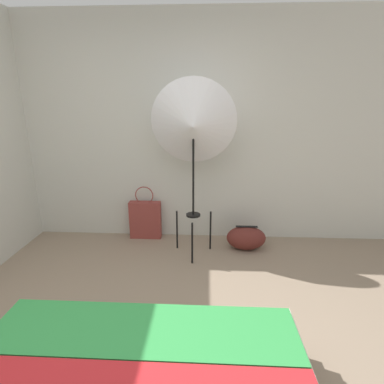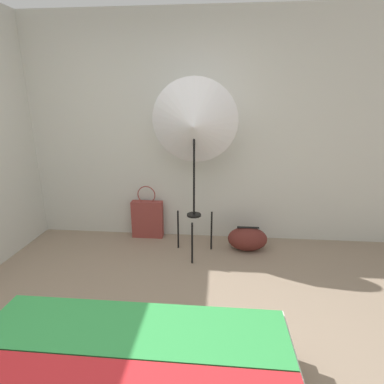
# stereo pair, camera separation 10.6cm
# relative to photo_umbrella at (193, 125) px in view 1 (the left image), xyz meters

# --- Properties ---
(wall_back) EXTENTS (8.00, 0.05, 2.60)m
(wall_back) POSITION_rel_photo_umbrella_xyz_m (-0.39, 0.50, -0.11)
(wall_back) COLOR beige
(wall_back) RESTS_ON ground_plane
(photo_umbrella) EXTENTS (0.88, 0.42, 1.88)m
(photo_umbrella) POSITION_rel_photo_umbrella_xyz_m (0.00, 0.00, 0.00)
(photo_umbrella) COLOR black
(photo_umbrella) RESTS_ON ground_plane
(tote_bag) EXTENTS (0.38, 0.11, 0.66)m
(tote_bag) POSITION_rel_photo_umbrella_xyz_m (-0.61, 0.38, -1.17)
(tote_bag) COLOR brown
(tote_bag) RESTS_ON ground_plane
(duffel_bag) EXTENTS (0.45, 0.27, 0.28)m
(duffel_bag) POSITION_rel_photo_umbrella_xyz_m (0.60, 0.13, -1.28)
(duffel_bag) COLOR #5B231E
(duffel_bag) RESTS_ON ground_plane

